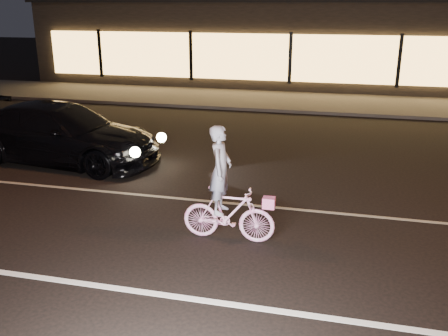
# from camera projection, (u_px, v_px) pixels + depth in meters

# --- Properties ---
(ground) EXTENTS (90.00, 90.00, 0.00)m
(ground) POSITION_uv_depth(u_px,v_px,m) (186.00, 246.00, 8.43)
(ground) COLOR black
(ground) RESTS_ON ground
(lane_stripe_near) EXTENTS (60.00, 0.12, 0.01)m
(lane_stripe_near) POSITION_uv_depth(u_px,v_px,m) (153.00, 293.00, 7.04)
(lane_stripe_near) COLOR silver
(lane_stripe_near) RESTS_ON ground
(lane_stripe_far) EXTENTS (60.00, 0.10, 0.01)m
(lane_stripe_far) POSITION_uv_depth(u_px,v_px,m) (216.00, 202.00, 10.27)
(lane_stripe_far) COLOR gray
(lane_stripe_far) RESTS_ON ground
(sidewalk) EXTENTS (30.00, 4.00, 0.12)m
(sidewalk) POSITION_uv_depth(u_px,v_px,m) (284.00, 101.00, 20.39)
(sidewalk) COLOR #383533
(sidewalk) RESTS_ON ground
(storefront) EXTENTS (25.40, 8.42, 4.20)m
(storefront) POSITION_uv_depth(u_px,v_px,m) (300.00, 39.00, 25.22)
(storefront) COLOR black
(storefront) RESTS_ON ground
(cyclist) EXTENTS (1.60, 0.55, 2.02)m
(cyclist) POSITION_uv_depth(u_px,v_px,m) (226.00, 201.00, 8.44)
(cyclist) COLOR #E53CA1
(cyclist) RESTS_ON ground
(sedan) EXTENTS (5.31, 2.55, 1.49)m
(sedan) POSITION_uv_depth(u_px,v_px,m) (62.00, 133.00, 12.65)
(sedan) COLOR black
(sedan) RESTS_ON ground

